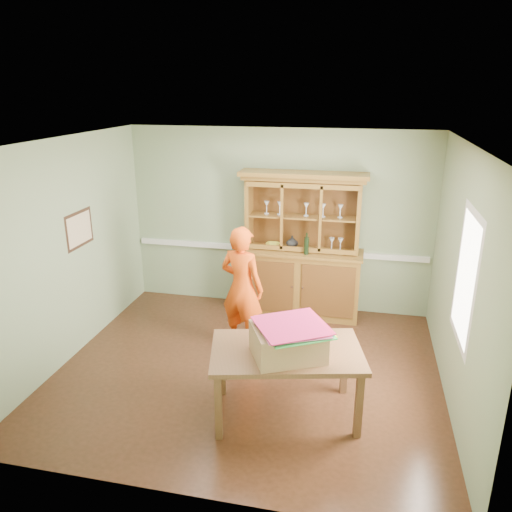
% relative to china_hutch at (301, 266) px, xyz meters
% --- Properties ---
extents(floor, '(4.50, 4.50, 0.00)m').
position_rel_china_hutch_xyz_m(floor, '(-0.38, -1.76, -0.75)').
color(floor, '#4B2918').
rests_on(floor, ground).
extents(ceiling, '(4.50, 4.50, 0.00)m').
position_rel_china_hutch_xyz_m(ceiling, '(-0.38, -1.76, 1.95)').
color(ceiling, white).
rests_on(ceiling, wall_back).
extents(wall_back, '(4.50, 0.00, 4.50)m').
position_rel_china_hutch_xyz_m(wall_back, '(-0.38, 0.24, 0.60)').
color(wall_back, gray).
rests_on(wall_back, floor).
extents(wall_left, '(0.00, 4.00, 4.00)m').
position_rel_china_hutch_xyz_m(wall_left, '(-2.63, -1.76, 0.60)').
color(wall_left, gray).
rests_on(wall_left, floor).
extents(wall_right, '(0.00, 4.00, 4.00)m').
position_rel_china_hutch_xyz_m(wall_right, '(1.87, -1.76, 0.60)').
color(wall_right, gray).
rests_on(wall_right, floor).
extents(wall_front, '(4.50, 0.00, 4.50)m').
position_rel_china_hutch_xyz_m(wall_front, '(-0.38, -3.76, 0.60)').
color(wall_front, gray).
rests_on(wall_front, floor).
extents(chair_rail, '(4.41, 0.05, 0.08)m').
position_rel_china_hutch_xyz_m(chair_rail, '(-0.38, 0.22, 0.15)').
color(chair_rail, silver).
rests_on(chair_rail, wall_back).
extents(framed_map, '(0.03, 0.60, 0.46)m').
position_rel_china_hutch_xyz_m(framed_map, '(-2.61, -1.46, 0.80)').
color(framed_map, '#331F14').
rests_on(framed_map, wall_left).
extents(window_panel, '(0.03, 0.96, 1.36)m').
position_rel_china_hutch_xyz_m(window_panel, '(1.85, -2.06, 0.75)').
color(window_panel, silver).
rests_on(window_panel, wall_right).
extents(china_hutch, '(1.80, 0.59, 2.12)m').
position_rel_china_hutch_xyz_m(china_hutch, '(0.00, 0.00, 0.00)').
color(china_hutch, brown).
rests_on(china_hutch, floor).
extents(dining_table, '(1.67, 1.23, 0.75)m').
position_rel_china_hutch_xyz_m(dining_table, '(0.19, -2.49, -0.08)').
color(dining_table, brown).
rests_on(dining_table, floor).
extents(cardboard_box, '(0.82, 0.76, 0.31)m').
position_rel_china_hutch_xyz_m(cardboard_box, '(0.21, -2.60, 0.16)').
color(cardboard_box, '#9E7951').
rests_on(cardboard_box, dining_table).
extents(kite_stack, '(0.82, 0.82, 0.05)m').
position_rel_china_hutch_xyz_m(kite_stack, '(0.26, -2.63, 0.34)').
color(kite_stack, yellow).
rests_on(kite_stack, cardboard_box).
extents(person, '(0.68, 0.54, 1.62)m').
position_rel_china_hutch_xyz_m(person, '(-0.60, -1.16, 0.07)').
color(person, '#F14E0F').
rests_on(person, floor).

